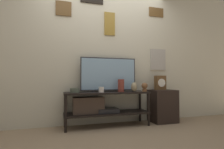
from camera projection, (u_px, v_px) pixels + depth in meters
name	position (u px, v px, depth m)	size (l,w,h in m)	color
ground_plane	(111.00, 130.00, 2.79)	(12.00, 12.00, 0.00)	#997F60
wall_back	(104.00, 51.00, 3.31)	(6.40, 0.08, 2.70)	beige
media_console	(100.00, 105.00, 3.00)	(1.47, 0.41, 0.59)	black
television	(109.00, 74.00, 3.15)	(1.02, 0.05, 0.61)	#333338
vase_urn_stoneware	(134.00, 87.00, 3.08)	(0.10, 0.13, 0.17)	tan
vase_wide_bowl	(75.00, 90.00, 2.86)	(0.15, 0.15, 0.07)	#4C5647
vase_tall_ceramic	(121.00, 86.00, 3.07)	(0.11, 0.11, 0.22)	brown
candle_jar	(101.00, 90.00, 2.90)	(0.09, 0.09, 0.09)	silver
decorative_bust	(145.00, 87.00, 3.10)	(0.11, 0.11, 0.16)	brown
side_table	(162.00, 106.00, 3.35)	(0.46, 0.40, 0.61)	black
mantel_clock	(160.00, 83.00, 3.39)	(0.21, 0.11, 0.28)	brown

